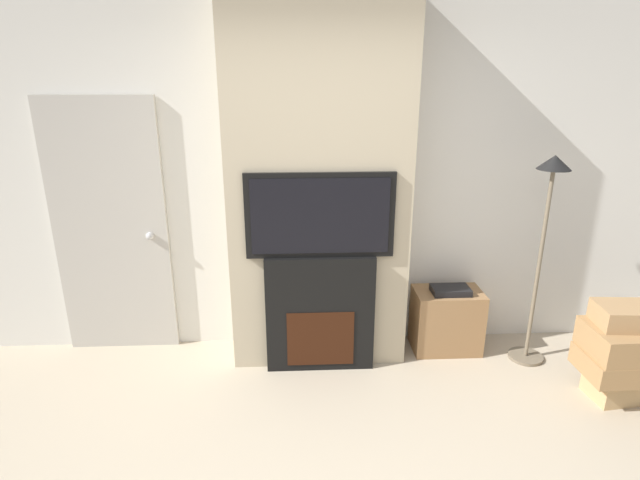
% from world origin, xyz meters
% --- Properties ---
extents(wall_back, '(6.00, 0.06, 2.70)m').
position_xyz_m(wall_back, '(0.00, 2.03, 1.35)').
color(wall_back, silver).
rests_on(wall_back, ground_plane).
extents(chimney_breast, '(1.30, 0.41, 2.70)m').
position_xyz_m(chimney_breast, '(0.00, 1.80, 1.35)').
color(chimney_breast, '#BCAD8E').
rests_on(chimney_breast, ground_plane).
extents(fireplace, '(0.80, 0.15, 0.89)m').
position_xyz_m(fireplace, '(0.00, 1.59, 0.44)').
color(fireplace, black).
rests_on(fireplace, ground_plane).
extents(television, '(1.04, 0.07, 0.60)m').
position_xyz_m(television, '(0.00, 1.59, 1.20)').
color(television, black).
rests_on(television, fireplace).
extents(floor_lamp, '(0.26, 0.26, 1.60)m').
position_xyz_m(floor_lamp, '(1.62, 1.62, 1.11)').
color(floor_lamp, '#726651').
rests_on(floor_lamp, ground_plane).
extents(box_stack, '(0.48, 0.40, 0.69)m').
position_xyz_m(box_stack, '(1.98, 1.09, 0.36)').
color(box_stack, tan).
rests_on(box_stack, ground_plane).
extents(media_stand, '(0.53, 0.33, 0.56)m').
position_xyz_m(media_stand, '(1.02, 1.79, 0.26)').
color(media_stand, '#997047').
rests_on(media_stand, ground_plane).
extents(entry_door, '(0.86, 0.09, 1.99)m').
position_xyz_m(entry_door, '(-1.58, 1.97, 0.99)').
color(entry_door, '#BCB7AD').
rests_on(entry_door, ground_plane).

